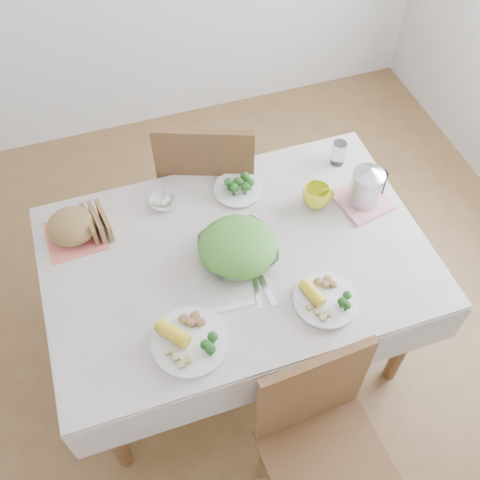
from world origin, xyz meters
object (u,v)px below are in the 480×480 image
object	(u,v)px
dinner_plate_right	(326,300)
dining_table	(237,305)
yellow_mug	(316,196)
electric_kettle	(367,182)
chair_near	(329,466)
chair_far	(211,185)
dinner_plate_left	(191,342)
salad_bowl	(238,251)

from	to	relation	value
dinner_plate_right	dining_table	bearing A→B (deg)	127.99
yellow_mug	electric_kettle	distance (m)	0.21
chair_near	yellow_mug	world-z (taller)	chair_near
dining_table	dinner_plate_right	size ratio (longest dim) A/B	5.70
dining_table	chair_far	xyz separation A→B (m)	(0.08, 0.66, 0.09)
dinner_plate_left	dinner_plate_right	bearing A→B (deg)	0.63
dining_table	salad_bowl	xyz separation A→B (m)	(-0.00, -0.01, 0.42)
dining_table	chair_near	world-z (taller)	chair_near
dining_table	salad_bowl	bearing A→B (deg)	-91.97
yellow_mug	electric_kettle	size ratio (longest dim) A/B	0.63
dining_table	electric_kettle	size ratio (longest dim) A/B	7.54
salad_bowl	dinner_plate_right	world-z (taller)	salad_bowl
chair_near	yellow_mug	bearing A→B (deg)	68.10
dinner_plate_left	dinner_plate_right	size ratio (longest dim) A/B	1.13
chair_far	yellow_mug	world-z (taller)	chair_far
yellow_mug	electric_kettle	bearing A→B (deg)	-15.72
chair_near	dinner_plate_left	xyz separation A→B (m)	(-0.36, 0.47, 0.31)
dinner_plate_right	yellow_mug	size ratio (longest dim) A/B	2.10
dining_table	dinner_plate_left	bearing A→B (deg)	-130.97
electric_kettle	salad_bowl	bearing A→B (deg)	-178.55
yellow_mug	electric_kettle	world-z (taller)	electric_kettle
electric_kettle	chair_far	bearing A→B (deg)	123.55
dinner_plate_left	yellow_mug	size ratio (longest dim) A/B	2.37
chair_near	yellow_mug	distance (m)	1.04
dinner_plate_left	yellow_mug	bearing A→B (deg)	34.52
salad_bowl	yellow_mug	bearing A→B (deg)	21.80
chair_near	electric_kettle	size ratio (longest dim) A/B	5.12
dining_table	chair_far	world-z (taller)	chair_far
salad_bowl	dinner_plate_left	xyz separation A→B (m)	(-0.27, -0.30, -0.02)
salad_bowl	dinner_plate_right	bearing A→B (deg)	-50.70
chair_near	dinner_plate_left	distance (m)	0.67
salad_bowl	dining_table	bearing A→B (deg)	88.03
salad_bowl	yellow_mug	xyz separation A→B (m)	(0.40, 0.16, 0.01)
chair_far	electric_kettle	bearing A→B (deg)	152.83
yellow_mug	salad_bowl	bearing A→B (deg)	-158.20
dining_table	dinner_plate_right	bearing A→B (deg)	-52.01
chair_far	dinner_plate_left	world-z (taller)	chair_far
chair_near	salad_bowl	size ratio (longest dim) A/B	3.31
dining_table	chair_far	distance (m)	0.67
chair_near	dining_table	bearing A→B (deg)	92.69
chair_far	yellow_mug	bearing A→B (deg)	142.62
chair_far	yellow_mug	distance (m)	0.69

